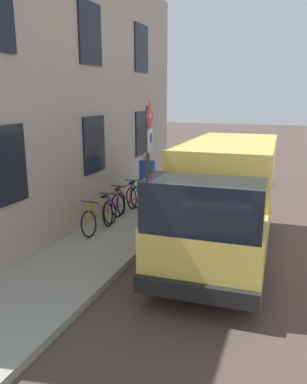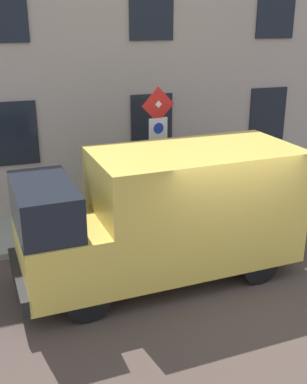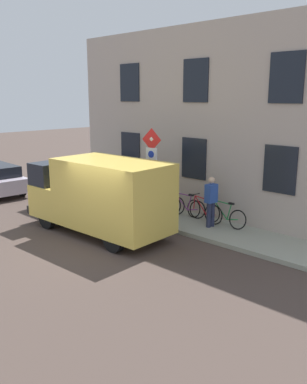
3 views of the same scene
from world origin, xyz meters
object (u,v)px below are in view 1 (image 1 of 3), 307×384
(bicycle_green, at_px, (139,193))
(sign_post_stacked, at_px, (149,148))
(delivery_van, at_px, (223,198))
(bicycle_purple, at_px, (115,207))
(bicycle_red, at_px, (127,200))
(pedestrian, at_px, (147,178))
(bicycle_orange, at_px, (100,216))

(bicycle_green, bearing_deg, sign_post_stacked, 30.00)
(delivery_van, height_order, bicycle_purple, delivery_van)
(sign_post_stacked, relative_size, bicycle_red, 1.84)
(delivery_van, relative_size, pedestrian, 3.14)
(delivery_van, height_order, bicycle_orange, delivery_van)
(bicycle_green, relative_size, bicycle_purple, 1.00)
(delivery_van, bearing_deg, bicycle_red, -123.61)
(bicycle_green, bearing_deg, bicycle_orange, 1.43)
(delivery_van, xyz_separation_m, bicycle_purple, (3.13, -1.06, -0.82))
(bicycle_purple, bearing_deg, bicycle_red, 174.33)
(pedestrian, bearing_deg, bicycle_orange, -4.60)
(bicycle_purple, bearing_deg, pedestrian, 158.56)
(bicycle_red, bearing_deg, delivery_van, 66.17)
(bicycle_green, relative_size, pedestrian, 1.00)
(delivery_van, xyz_separation_m, bicycle_orange, (3.13, -0.19, -0.82))
(sign_post_stacked, relative_size, bicycle_orange, 1.83)
(sign_post_stacked, xyz_separation_m, delivery_van, (-1.91, 0.53, -0.92))
(delivery_van, relative_size, bicycle_green, 3.15)
(sign_post_stacked, xyz_separation_m, bicycle_green, (1.22, -2.25, -1.75))
(bicycle_purple, bearing_deg, bicycle_orange, -5.84)
(bicycle_red, xyz_separation_m, bicycle_orange, (-0.00, 1.72, 0.00))
(bicycle_purple, bearing_deg, delivery_van, 65.59)
(sign_post_stacked, bearing_deg, bicycle_purple, -23.13)
(bicycle_purple, relative_size, pedestrian, 1.00)
(bicycle_green, xyz_separation_m, bicycle_orange, (0.00, 2.58, 0.00))
(sign_post_stacked, height_order, delivery_van, sign_post_stacked)
(bicycle_green, height_order, bicycle_orange, same)
(delivery_van, height_order, bicycle_green, delivery_van)
(bicycle_orange, height_order, pedestrian, pedestrian)
(sign_post_stacked, distance_m, bicycle_green, 3.10)
(delivery_van, distance_m, bicycle_orange, 3.24)
(sign_post_stacked, distance_m, bicycle_orange, 2.16)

